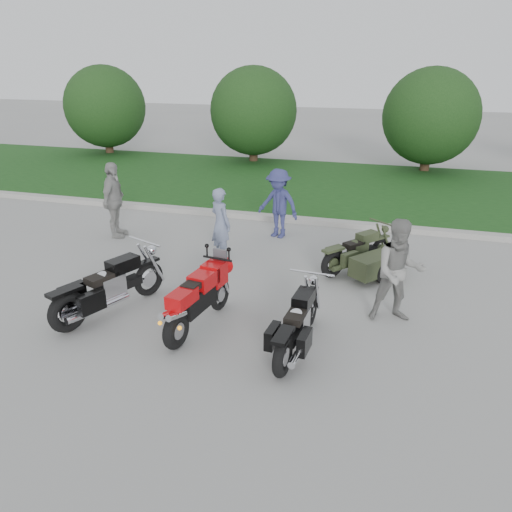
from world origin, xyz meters
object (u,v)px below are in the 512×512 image
(cruiser_right, at_px, (297,327))
(cruiser_sidecar, at_px, (367,259))
(person_stripe, at_px, (221,224))
(person_back, at_px, (114,200))
(person_grey, at_px, (399,271))
(sportbike_red, at_px, (197,298))
(cruiser_left, at_px, (106,290))
(person_denim, at_px, (278,204))

(cruiser_right, relative_size, cruiser_sidecar, 1.15)
(person_stripe, relative_size, person_back, 0.86)
(cruiser_sidecar, relative_size, person_back, 0.99)
(cruiser_right, height_order, person_grey, person_grey)
(cruiser_sidecar, distance_m, person_back, 6.40)
(cruiser_sidecar, bearing_deg, person_stripe, -143.60)
(cruiser_sidecar, height_order, person_stripe, person_stripe)
(person_grey, relative_size, person_back, 0.96)
(person_stripe, relative_size, person_grey, 0.90)
(cruiser_right, relative_size, person_back, 1.14)
(person_stripe, xyz_separation_m, person_grey, (3.89, -1.85, 0.09))
(sportbike_red, distance_m, cruiser_left, 1.74)
(person_grey, distance_m, person_back, 7.39)
(sportbike_red, height_order, cruiser_right, sportbike_red)
(sportbike_red, bearing_deg, cruiser_right, 0.80)
(cruiser_sidecar, xyz_separation_m, person_back, (-6.33, 0.72, 0.58))
(cruiser_left, height_order, person_grey, person_grey)
(cruiser_right, bearing_deg, person_back, 148.57)
(sportbike_red, xyz_separation_m, cruiser_left, (-1.74, 0.01, -0.09))
(cruiser_sidecar, bearing_deg, cruiser_right, -66.08)
(cruiser_left, distance_m, cruiser_sidecar, 5.23)
(person_grey, relative_size, person_denim, 1.05)
(cruiser_sidecar, xyz_separation_m, person_stripe, (-3.26, 0.09, 0.45))
(person_grey, bearing_deg, cruiser_right, -148.79)
(person_grey, xyz_separation_m, person_back, (-6.95, 2.49, 0.04))
(sportbike_red, height_order, person_back, person_back)
(sportbike_red, xyz_separation_m, person_grey, (3.17, 1.25, 0.34))
(sportbike_red, height_order, cruiser_sidecar, sportbike_red)
(person_denim, bearing_deg, person_stripe, -97.61)
(cruiser_left, bearing_deg, cruiser_right, 17.63)
(sportbike_red, bearing_deg, person_denim, 96.41)
(person_stripe, relative_size, person_denim, 0.94)
(cruiser_sidecar, xyz_separation_m, person_grey, (0.62, -1.77, 0.54))
(cruiser_left, relative_size, person_denim, 1.33)
(person_back, bearing_deg, cruiser_left, -161.37)
(sportbike_red, xyz_separation_m, person_denim, (0.16, 4.89, 0.30))
(person_back, bearing_deg, person_grey, -119.83)
(person_denim, bearing_deg, cruiser_sidecar, -19.50)
(person_denim, bearing_deg, cruiser_right, -54.24)
(cruiser_right, height_order, cruiser_sidecar, cruiser_right)
(cruiser_left, xyz_separation_m, person_denim, (1.90, 4.88, 0.39))
(cruiser_left, relative_size, person_back, 1.22)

